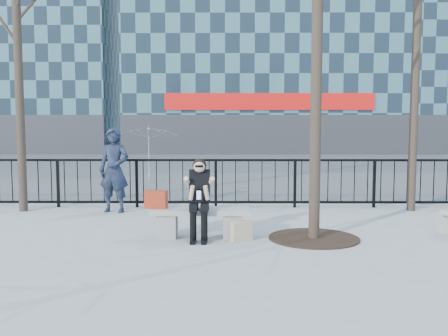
{
  "coord_description": "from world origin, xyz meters",
  "views": [
    {
      "loc": [
        0.45,
        -8.26,
        1.92
      ],
      "look_at": [
        0.4,
        0.8,
        1.1
      ],
      "focal_mm": 40.0,
      "sensor_mm": 36.0,
      "label": 1
    }
  ],
  "objects": [
    {
      "name": "ground",
      "position": [
        0.0,
        0.0,
        0.0
      ],
      "size": [
        120.0,
        120.0,
        0.0
      ],
      "primitive_type": "plane",
      "color": "gray",
      "rests_on": "ground"
    },
    {
      "name": "railing",
      "position": [
        0.0,
        3.0,
        0.55
      ],
      "size": [
        14.0,
        0.06,
        1.1
      ],
      "color": "black",
      "rests_on": "ground"
    },
    {
      "name": "vendor_umbrella",
      "position": [
        -2.12,
        7.98,
        0.92
      ],
      "size": [
        2.64,
        2.66,
        1.84
      ],
      "primitive_type": "imported",
      "rotation": [
        0.0,
        0.0,
        -0.39
      ],
      "color": "gold",
      "rests_on": "ground"
    },
    {
      "name": "seated_woman",
      "position": [
        0.0,
        -0.16,
        0.67
      ],
      "size": [
        0.5,
        0.64,
        1.34
      ],
      "color": "black",
      "rests_on": "ground"
    },
    {
      "name": "street_surface",
      "position": [
        0.0,
        15.0,
        0.0
      ],
      "size": [
        60.0,
        23.0,
        0.01
      ],
      "primitive_type": "cube",
      "color": "#474747",
      "rests_on": "ground"
    },
    {
      "name": "handbag",
      "position": [
        -0.74,
        0.02,
        0.64
      ],
      "size": [
        0.39,
        0.23,
        0.3
      ],
      "primitive_type": "cube",
      "rotation": [
        0.0,
        0.0,
        -0.16
      ],
      "color": "#9A2A13",
      "rests_on": "bench_main"
    },
    {
      "name": "tree_grate",
      "position": [
        1.9,
        -0.1,
        0.01
      ],
      "size": [
        1.5,
        1.5,
        0.02
      ],
      "primitive_type": "cylinder",
      "color": "black",
      "rests_on": "ground"
    },
    {
      "name": "shopping_bag",
      "position": [
        0.69,
        -0.28,
        0.16
      ],
      "size": [
        0.37,
        0.27,
        0.33
      ],
      "primitive_type": "cube",
      "rotation": [
        0.0,
        0.0,
        0.47
      ],
      "color": "beige",
      "rests_on": "ground"
    },
    {
      "name": "bench_main",
      "position": [
        0.0,
        0.0,
        0.3
      ],
      "size": [
        1.65,
        0.46,
        0.49
      ],
      "color": "slate",
      "rests_on": "ground"
    },
    {
      "name": "standing_man",
      "position": [
        -1.97,
        2.37,
        0.91
      ],
      "size": [
        0.73,
        0.55,
        1.82
      ],
      "primitive_type": "imported",
      "rotation": [
        0.0,
        0.0,
        -0.19
      ],
      "color": "black",
      "rests_on": "ground"
    }
  ]
}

